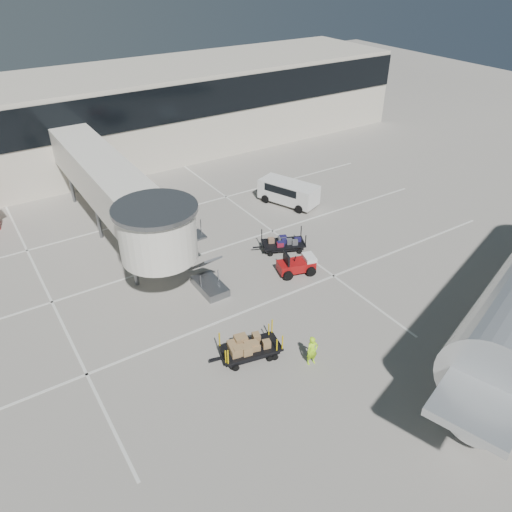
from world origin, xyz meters
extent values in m
plane|color=#A19B90|center=(0.00, 0.00, 0.00)|extent=(140.00, 140.00, 0.00)
cube|color=silver|center=(0.00, 2.00, 0.01)|extent=(40.00, 0.15, 0.02)
cube|color=silver|center=(0.00, 9.00, 0.01)|extent=(40.00, 0.15, 0.02)
cube|color=silver|center=(0.00, 16.00, 0.01)|extent=(40.00, 0.15, 0.02)
cube|color=silver|center=(6.00, 10.00, 0.01)|extent=(0.15, 30.00, 0.02)
cube|color=silver|center=(-10.00, 10.00, 0.01)|extent=(0.15, 30.00, 0.02)
cube|color=beige|center=(0.00, 30.00, 4.00)|extent=(64.00, 12.00, 8.00)
cube|color=black|center=(0.00, 23.95, 6.00)|extent=(64.00, 0.12, 3.20)
cube|color=silver|center=(-4.00, 15.00, 4.30)|extent=(3.00, 18.00, 2.80)
cylinder|color=silver|center=(-4.00, 6.00, 4.30)|extent=(4.40, 4.40, 3.00)
cylinder|color=slate|center=(-4.00, 6.00, 5.90)|extent=(4.80, 4.80, 0.25)
cylinder|color=slate|center=(-5.00, 8.00, 1.45)|extent=(0.28, 0.28, 2.90)
cylinder|color=slate|center=(-3.00, 8.00, 1.45)|extent=(0.28, 0.28, 2.90)
cylinder|color=slate|center=(-5.00, 15.00, 1.45)|extent=(0.28, 0.28, 2.90)
cylinder|color=slate|center=(-3.00, 15.00, 1.45)|extent=(0.28, 0.28, 2.90)
cylinder|color=slate|center=(-5.00, 22.00, 1.45)|extent=(0.28, 0.28, 2.90)
cylinder|color=slate|center=(-3.00, 22.00, 1.45)|extent=(0.28, 0.28, 2.90)
cube|color=slate|center=(-1.40, 5.00, 0.25)|extent=(1.40, 2.60, 0.50)
cube|color=slate|center=(-1.40, 5.60, 1.60)|extent=(1.20, 2.60, 2.06)
cube|color=slate|center=(-1.40, 7.00, 2.85)|extent=(1.40, 1.20, 0.12)
cube|color=maroon|center=(4.21, 3.67, 0.54)|extent=(2.58, 1.72, 0.59)
cube|color=white|center=(5.06, 3.43, 0.94)|extent=(0.95, 1.23, 0.35)
cube|color=black|center=(3.54, 3.85, 1.13)|extent=(0.38, 0.98, 0.89)
cylinder|color=black|center=(3.28, 3.26, 0.32)|extent=(0.67, 0.41, 0.63)
cylinder|color=black|center=(3.62, 4.50, 0.32)|extent=(0.67, 0.41, 0.63)
cylinder|color=black|center=(4.80, 2.84, 0.32)|extent=(0.67, 0.41, 0.63)
cylinder|color=black|center=(5.14, 4.08, 0.32)|extent=(0.67, 0.41, 0.63)
cube|color=black|center=(5.13, 6.41, 0.54)|extent=(3.28, 2.52, 0.12)
cube|color=black|center=(5.13, 6.41, 0.36)|extent=(2.92, 2.20, 0.24)
cube|color=black|center=(3.47, 7.13, 0.39)|extent=(0.66, 0.35, 0.08)
cylinder|color=black|center=(3.92, 6.21, 0.17)|extent=(0.36, 0.26, 0.33)
cylinder|color=black|center=(4.45, 7.42, 0.17)|extent=(0.36, 0.26, 0.33)
cylinder|color=black|center=(5.81, 5.39, 0.17)|extent=(0.36, 0.26, 0.33)
cylinder|color=black|center=(6.33, 6.60, 0.17)|extent=(0.36, 0.26, 0.33)
cylinder|color=black|center=(3.57, 6.37, 0.98)|extent=(0.07, 0.07, 0.88)
cylinder|color=black|center=(4.10, 7.58, 0.98)|extent=(0.07, 0.07, 0.88)
cylinder|color=black|center=(6.16, 5.24, 0.98)|extent=(0.07, 0.07, 0.88)
cylinder|color=black|center=(6.68, 6.45, 0.98)|extent=(0.07, 0.07, 0.88)
cube|color=#4B4C50|center=(5.03, 6.28, 0.80)|extent=(0.48, 0.49, 0.40)
cube|color=#4B4C50|center=(4.68, 6.62, 0.75)|extent=(0.49, 0.46, 0.30)
cube|color=#4B4C50|center=(5.23, 6.44, 0.79)|extent=(0.63, 0.54, 0.39)
cube|color=#8B644C|center=(5.98, 6.53, 0.76)|extent=(0.47, 0.39, 0.33)
cube|color=#191544|center=(5.92, 5.90, 0.73)|extent=(0.55, 0.49, 0.26)
cube|color=#8B644C|center=(5.78, 6.41, 0.81)|extent=(0.50, 0.47, 0.43)
cube|color=#191544|center=(4.41, 6.92, 0.73)|extent=(0.59, 0.51, 0.27)
cube|color=#191544|center=(4.77, 6.22, 0.80)|extent=(0.52, 0.45, 0.41)
cube|color=#4B4C50|center=(5.48, 5.75, 0.77)|extent=(0.58, 0.52, 0.34)
cube|color=black|center=(-2.40, -1.32, 0.56)|extent=(3.28, 2.09, 0.12)
cube|color=black|center=(-2.40, -1.32, 0.38)|extent=(2.94, 1.81, 0.25)
cube|color=black|center=(-4.24, -0.95, 0.41)|extent=(0.71, 0.22, 0.08)
cylinder|color=black|center=(-3.58, -1.78, 0.17)|extent=(0.37, 0.21, 0.34)
cylinder|color=black|center=(-3.30, -0.44, 0.17)|extent=(0.37, 0.21, 0.34)
cylinder|color=black|center=(-1.49, -2.20, 0.17)|extent=(0.37, 0.21, 0.34)
cylinder|color=black|center=(-1.22, -0.86, 0.17)|extent=(0.37, 0.21, 0.34)
cylinder|color=#DDB70B|center=(-3.96, -1.70, 1.01)|extent=(0.07, 0.07, 0.91)
cylinder|color=#DDB70B|center=(-3.69, -0.36, 1.01)|extent=(0.07, 0.07, 0.91)
cylinder|color=#DDB70B|center=(-1.10, -2.28, 1.01)|extent=(0.07, 0.07, 0.91)
cylinder|color=#DDB70B|center=(-0.83, -0.94, 1.01)|extent=(0.07, 0.07, 0.91)
cube|color=olive|center=(-3.13, -1.34, 0.89)|extent=(0.60, 0.57, 0.54)
cube|color=olive|center=(-1.50, -1.36, 0.88)|extent=(0.63, 0.65, 0.53)
cube|color=olive|center=(-2.19, -1.35, 0.84)|extent=(0.56, 0.60, 0.45)
cube|color=olive|center=(-2.05, -1.66, 0.82)|extent=(0.63, 0.52, 0.40)
cube|color=olive|center=(-2.31, -1.59, 0.84)|extent=(0.67, 0.58, 0.44)
cube|color=olive|center=(-2.26, -0.87, 0.86)|extent=(0.59, 0.50, 0.48)
cube|color=black|center=(-2.55, -1.28, 0.51)|extent=(3.06, 2.07, 0.11)
cube|color=black|center=(-2.55, -1.28, 0.35)|extent=(2.74, 1.80, 0.23)
cube|color=black|center=(-4.22, -0.84, 0.37)|extent=(0.65, 0.24, 0.07)
cylinder|color=black|center=(-3.66, -1.64, 0.16)|extent=(0.34, 0.21, 0.32)
cylinder|color=black|center=(-3.33, -0.42, 0.16)|extent=(0.34, 0.21, 0.32)
cylinder|color=black|center=(-1.76, -2.14, 0.16)|extent=(0.34, 0.21, 0.32)
cylinder|color=black|center=(-1.44, -0.92, 0.16)|extent=(0.34, 0.21, 0.32)
cylinder|color=#DDB70B|center=(-4.01, -1.54, 0.93)|extent=(0.07, 0.07, 0.84)
cylinder|color=#DDB70B|center=(-3.69, -0.33, 0.93)|extent=(0.07, 0.07, 0.84)
cylinder|color=#DDB70B|center=(-1.41, -2.23, 0.93)|extent=(0.07, 0.07, 0.84)
cylinder|color=#DDB70B|center=(-1.09, -1.02, 0.93)|extent=(0.07, 0.07, 0.84)
cube|color=olive|center=(-2.03, -1.62, 0.82)|extent=(0.48, 0.43, 0.50)
cube|color=olive|center=(-2.44, -1.79, 0.76)|extent=(0.59, 0.56, 0.39)
cube|color=olive|center=(-2.21, -0.93, 0.81)|extent=(0.67, 0.63, 0.48)
cube|color=olive|center=(-2.75, -1.23, 0.77)|extent=(0.67, 0.62, 0.40)
cube|color=olive|center=(-2.15, -1.66, 0.81)|extent=(0.50, 0.47, 0.48)
cube|color=olive|center=(-3.22, -0.66, 0.77)|extent=(0.66, 0.49, 0.40)
cube|color=olive|center=(-2.41, -1.14, 0.74)|extent=(0.68, 0.58, 0.35)
cube|color=olive|center=(-3.40, -0.80, 0.82)|extent=(0.46, 0.44, 0.50)
imported|color=#ACF419|center=(-0.06, -3.42, 0.84)|extent=(0.67, 0.49, 1.68)
cube|color=white|center=(9.72, 12.15, 1.06)|extent=(3.63, 5.21, 1.56)
cube|color=white|center=(8.90, 14.16, 0.75)|extent=(1.93, 1.21, 0.90)
cube|color=black|center=(9.64, 12.34, 1.46)|extent=(2.97, 3.54, 0.62)
cylinder|color=black|center=(9.43, 10.30, 0.34)|extent=(0.48, 0.72, 0.68)
cylinder|color=black|center=(11.20, 11.02, 0.34)|extent=(0.48, 0.72, 0.68)
cylinder|color=black|center=(8.23, 13.29, 0.34)|extent=(0.48, 0.72, 0.68)
cylinder|color=black|center=(10.00, 14.00, 0.34)|extent=(0.48, 0.72, 0.68)
cube|color=silver|center=(5.35, -10.03, 3.34)|extent=(11.54, 6.40, 0.39)
cylinder|color=silver|center=(3.77, -10.54, 1.72)|extent=(3.96, 3.46, 2.56)
cube|color=silver|center=(3.77, -10.54, 2.72)|extent=(0.93, 0.54, 1.22)
cylinder|color=slate|center=(6.94, -9.51, 0.61)|extent=(0.33, 0.33, 1.22)
cylinder|color=black|center=(6.94, -9.51, 0.33)|extent=(1.06, 0.65, 1.00)
cylinder|color=slate|center=(6.23, -10.21, 0.89)|extent=(0.31, 0.31, 1.78)
cylinder|color=black|center=(6.23, -10.21, 0.33)|extent=(1.06, 0.65, 1.00)
camera|label=1|loc=(-12.53, -17.59, 18.30)|focal=35.00mm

